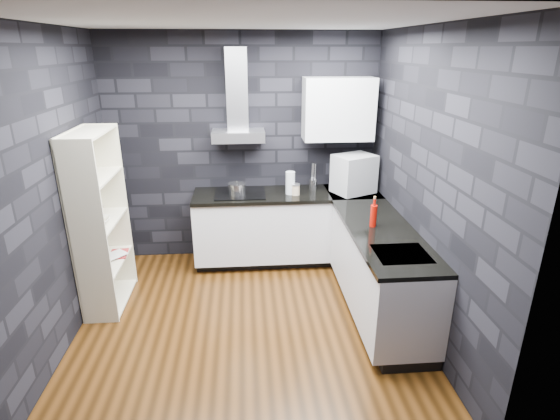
{
  "coord_description": "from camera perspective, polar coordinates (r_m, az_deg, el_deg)",
  "views": [
    {
      "loc": [
        0.02,
        -3.59,
        2.51
      ],
      "look_at": [
        0.35,
        0.45,
        1.0
      ],
      "focal_mm": 28.0,
      "sensor_mm": 36.0,
      "label": 1
    }
  ],
  "objects": [
    {
      "name": "glass_vase",
      "position": [
        5.09,
        1.35,
        3.56
      ],
      "size": [
        0.11,
        0.11,
        0.27
      ],
      "primitive_type": "cylinder",
      "rotation": [
        0.0,
        0.0,
        0.04
      ],
      "color": "white",
      "rests_on": "counter_back_top"
    },
    {
      "name": "counter_back_cab",
      "position": [
        5.31,
        0.86,
        -2.01
      ],
      "size": [
        2.2,
        0.6,
        0.76
      ],
      "primitive_type": "cube",
      "color": "silver",
      "rests_on": "ground"
    },
    {
      "name": "hood_chimney",
      "position": [
        5.11,
        -5.65,
        15.41
      ],
      "size": [
        0.24,
        0.2,
        0.9
      ],
      "primitive_type": "cube",
      "color": "silver",
      "rests_on": "hood_body"
    },
    {
      "name": "book_red",
      "position": [
        4.91,
        -21.54,
        -4.32
      ],
      "size": [
        0.18,
        0.04,
        0.25
      ],
      "primitive_type": "imported",
      "rotation": [
        0.0,
        0.0,
        0.08
      ],
      "color": "maroon",
      "rests_on": "bookshelf"
    },
    {
      "name": "sink_rim",
      "position": [
        3.8,
        15.6,
        -5.57
      ],
      "size": [
        0.44,
        0.4,
        0.01
      ],
      "primitive_type": "cube",
      "color": "silver",
      "rests_on": "counter_right_top"
    },
    {
      "name": "upper_cabinet",
      "position": [
        5.17,
        7.62,
        12.94
      ],
      "size": [
        0.8,
        0.35,
        0.7
      ],
      "primitive_type": "cube",
      "color": "silver",
      "rests_on": "wall_back"
    },
    {
      "name": "counter_right_top",
      "position": [
        4.23,
        13.22,
        -2.81
      ],
      "size": [
        0.62,
        1.8,
        0.04
      ],
      "primitive_type": "cube",
      "color": "black",
      "rests_on": "counter_right_cab"
    },
    {
      "name": "book_second",
      "position": [
        4.9,
        -21.55,
        -4.11
      ],
      "size": [
        0.14,
        0.13,
        0.24
      ],
      "primitive_type": "imported",
      "rotation": [
        0.0,
        0.0,
        -0.76
      ],
      "color": "#B2B2B2",
      "rests_on": "bookshelf"
    },
    {
      "name": "ground",
      "position": [
        4.38,
        -4.22,
        -14.6
      ],
      "size": [
        3.2,
        3.2,
        0.0
      ],
      "primitive_type": "plane",
      "color": "#47270D"
    },
    {
      "name": "counter_corner_top",
      "position": [
        5.31,
        9.52,
        2.28
      ],
      "size": [
        0.62,
        0.62,
        0.04
      ],
      "primitive_type": "cube",
      "color": "black",
      "rests_on": "counter_right_cab"
    },
    {
      "name": "ceiling",
      "position": [
        3.59,
        -5.43,
        23.38
      ],
      "size": [
        3.2,
        3.2,
        0.0
      ],
      "primitive_type": "plane",
      "rotation": [
        3.14,
        0.0,
        0.0
      ],
      "color": "silver"
    },
    {
      "name": "toekick_right",
      "position": [
        4.63,
        12.98,
        -12.28
      ],
      "size": [
        0.5,
        1.78,
        0.1
      ],
      "primitive_type": "cube",
      "color": "black",
      "rests_on": "ground"
    },
    {
      "name": "wall_front",
      "position": [
        2.28,
        -4.59,
        -10.25
      ],
      "size": [
        3.2,
        0.05,
        2.7
      ],
      "primitive_type": "cube",
      "color": "black",
      "rests_on": "ground"
    },
    {
      "name": "counter_right_cab",
      "position": [
        4.4,
        12.92,
        -7.6
      ],
      "size": [
        0.6,
        1.8,
        0.76
      ],
      "primitive_type": "cube",
      "color": "silver",
      "rests_on": "ground"
    },
    {
      "name": "toekick_back",
      "position": [
        5.53,
        0.8,
        -5.97
      ],
      "size": [
        2.18,
        0.5,
        0.1
      ],
      "primitive_type": "cube",
      "color": "black",
      "rests_on": "ground"
    },
    {
      "name": "wall_left",
      "position": [
        4.11,
        -28.02,
        1.6
      ],
      "size": [
        0.05,
        3.2,
        2.7
      ],
      "primitive_type": "cube",
      "color": "black",
      "rests_on": "ground"
    },
    {
      "name": "cooktop",
      "position": [
        5.14,
        -5.22,
        2.19
      ],
      "size": [
        0.58,
        0.5,
        0.01
      ],
      "primitive_type": "cube",
      "color": "black",
      "rests_on": "counter_back_top"
    },
    {
      "name": "fruit_bowl",
      "position": [
        4.58,
        -22.69,
        -1.32
      ],
      "size": [
        0.24,
        0.24,
        0.06
      ],
      "primitive_type": "imported",
      "rotation": [
        0.0,
        0.0,
        0.07
      ],
      "color": "white",
      "rests_on": "bookshelf"
    },
    {
      "name": "red_bottle",
      "position": [
        4.25,
        12.1,
        -0.76
      ],
      "size": [
        0.08,
        0.08,
        0.21
      ],
      "primitive_type": "cylinder",
      "rotation": [
        0.0,
        0.0,
        0.28
      ],
      "color": "#A00D05",
      "rests_on": "counter_right_top"
    },
    {
      "name": "utensil_crock",
      "position": [
        5.29,
        4.33,
        3.36
      ],
      "size": [
        0.11,
        0.11,
        0.12
      ],
      "primitive_type": "cylinder",
      "rotation": [
        0.0,
        0.0,
        -0.21
      ],
      "color": "silver",
      "rests_on": "counter_back_top"
    },
    {
      "name": "counter_back_top",
      "position": [
        5.17,
        0.9,
        2.05
      ],
      "size": [
        2.2,
        0.62,
        0.04
      ],
      "primitive_type": "cube",
      "color": "black",
      "rests_on": "counter_back_cab"
    },
    {
      "name": "appliance_garage",
      "position": [
        5.19,
        9.62,
        4.68
      ],
      "size": [
        0.55,
        0.5,
        0.45
      ],
      "primitive_type": "cube",
      "rotation": [
        0.0,
        0.0,
        0.43
      ],
      "color": "#A6A8AC",
      "rests_on": "counter_back_top"
    },
    {
      "name": "wall_back",
      "position": [
        5.34,
        -4.82,
        7.83
      ],
      "size": [
        3.2,
        0.05,
        2.7
      ],
      "primitive_type": "cube",
      "color": "black",
      "rests_on": "ground"
    },
    {
      "name": "hood_body",
      "position": [
        5.11,
        -5.45,
        9.64
      ],
      "size": [
        0.6,
        0.34,
        0.12
      ],
      "primitive_type": "cube",
      "color": "silver",
      "rests_on": "wall_back"
    },
    {
      "name": "wall_right",
      "position": [
        4.1,
        18.63,
        2.9
      ],
      "size": [
        0.05,
        3.2,
        2.7
      ],
      "primitive_type": "cube",
      "color": "black",
      "rests_on": "ground"
    },
    {
      "name": "pot",
      "position": [
        5.09,
        -5.64,
        2.71
      ],
      "size": [
        0.25,
        0.25,
        0.11
      ],
      "primitive_type": "cylinder",
      "rotation": [
        0.0,
        0.0,
        -0.33
      ],
      "color": "silver",
      "rests_on": "cooktop"
    },
    {
      "name": "storage_jar",
      "position": [
        5.08,
        2.05,
        2.63
      ],
      "size": [
        0.12,
        0.12,
        0.11
      ],
      "primitive_type": "cylinder",
      "rotation": [
        0.0,
        0.0,
        -0.4
      ],
      "color": "beige",
      "rests_on": "counter_back_top"
    },
    {
      "name": "bookshelf",
      "position": [
        4.65,
        -22.39,
        -1.43
      ],
      "size": [
        0.55,
        0.86,
        1.8
      ],
      "primitive_type": "cube",
      "rotation": [
        0.0,
        0.0,
        -0.29
      ],
      "color": "beige",
      "rests_on": "ground"
    }
  ]
}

